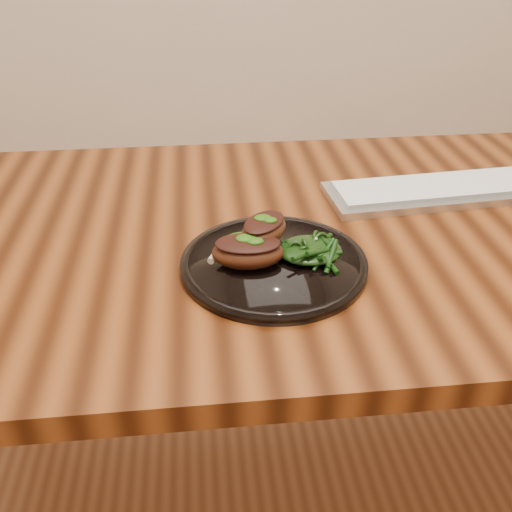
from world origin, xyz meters
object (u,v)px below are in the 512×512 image
at_px(lamb_chop_front, 247,251).
at_px(greens_heap, 310,246).
at_px(desk, 338,262).
at_px(plate, 274,263).
at_px(keyboard, 445,190).

relative_size(lamb_chop_front, greens_heap, 1.19).
xyz_separation_m(desk, lamb_chop_front, (-0.18, -0.14, 0.12)).
relative_size(desk, greens_heap, 16.38).
bearing_deg(lamb_chop_front, greens_heap, 8.75).
xyz_separation_m(plate, greens_heap, (0.06, 0.01, 0.02)).
distance_m(plate, keyboard, 0.42).
height_order(greens_heap, keyboard, greens_heap).
height_order(plate, keyboard, keyboard).
relative_size(greens_heap, keyboard, 0.21).
bearing_deg(keyboard, greens_heap, -144.45).
height_order(lamb_chop_front, keyboard, lamb_chop_front).
distance_m(desk, greens_heap, 0.19).
bearing_deg(lamb_chop_front, keyboard, 30.07).
bearing_deg(plate, desk, 44.27).
xyz_separation_m(lamb_chop_front, greens_heap, (0.10, 0.01, -0.01)).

